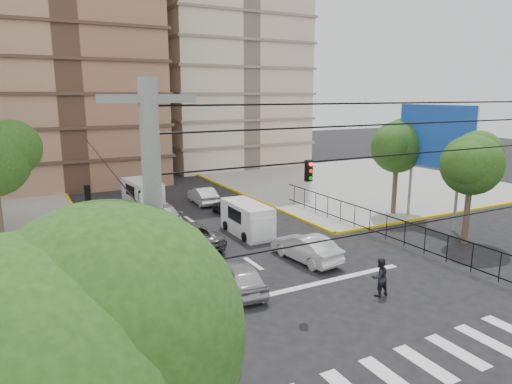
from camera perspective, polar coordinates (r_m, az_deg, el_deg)
ground at (r=20.89m, az=6.20°, el=-13.23°), size 160.00×160.00×0.00m
sidewalk_ne at (r=47.82m, az=12.67°, el=1.14°), size 26.00×26.00×0.15m
crosswalk_stripes at (r=16.90m, az=18.43°, el=-20.38°), size 12.00×2.40×0.01m
stop_line at (r=21.80m, az=4.40°, el=-12.06°), size 13.00×0.40×0.01m
park_fence at (r=29.51m, az=15.89°, el=-5.96°), size 0.10×22.50×1.66m
billboard at (r=33.28m, az=21.55°, el=6.23°), size 0.36×6.20×8.10m
tree_park_a at (r=29.85m, az=25.46°, el=3.41°), size 4.41×3.60×6.83m
tree_park_c at (r=35.10m, az=17.34°, el=5.70°), size 4.65×3.80×7.25m
traffic_light_nw at (r=24.23m, az=-20.17°, el=-2.51°), size 0.28×0.22×4.40m
traffic_light_hanging at (r=17.52m, az=10.37°, el=2.01°), size 18.00×9.12×0.92m
utility_pole_sw at (r=7.94m, az=-11.84°, el=-19.63°), size 1.40×0.28×9.00m
van_right_lane at (r=29.41m, az=-0.91°, el=-3.52°), size 1.95×4.57×2.06m
van_left_lane at (r=37.39m, az=-13.89°, el=-0.39°), size 2.38×5.03×2.19m
car_silver_front_left at (r=21.39m, az=-2.10°, el=-10.52°), size 2.06×4.21×1.38m
car_white_front_right at (r=25.15m, az=6.28°, el=-6.96°), size 2.03×4.61×1.47m
car_grey_mid_left at (r=27.43m, az=-8.75°, el=-5.33°), size 3.43×5.84×1.53m
car_silver_rear_left at (r=32.73m, az=-11.65°, el=-2.68°), size 2.28×4.98×1.41m
car_darkgrey_mid_right at (r=34.18m, az=-3.35°, el=-1.89°), size 1.67×3.95×1.33m
car_white_rear_right at (r=38.15m, az=-6.68°, el=-0.43°), size 1.70×4.30×1.39m
pedestrian_crosswalk at (r=21.55m, az=15.19°, el=-10.22°), size 0.89×0.71×1.77m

